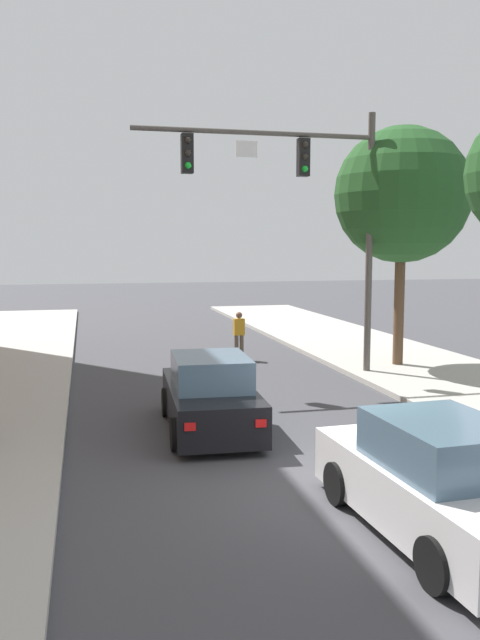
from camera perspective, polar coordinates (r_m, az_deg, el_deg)
The scene contains 6 objects.
ground_plane at distance 10.79m, azimuth 6.90°, elevation -14.42°, with size 120.00×120.00×0.00m, color #424247.
traffic_signal_mast at distance 18.90m, azimuth 5.75°, elevation 11.04°, with size 6.97×0.38×7.50m.
car_lead_black at distance 13.71m, azimuth -2.63°, elevation -6.68°, with size 2.01×4.32×1.60m.
car_following_white at distance 9.27m, azimuth 16.86°, elevation -13.46°, with size 1.98×4.31×1.60m.
pedestrian_crossing_road at distance 22.10m, azimuth -0.09°, elevation -1.16°, with size 0.36×0.22×1.64m.
street_tree_second at distance 20.94m, azimuth 13.97°, elevation 10.51°, with size 4.16×4.16×7.34m.
Camera 1 is at (-3.54, -9.44, 3.83)m, focal length 36.65 mm.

